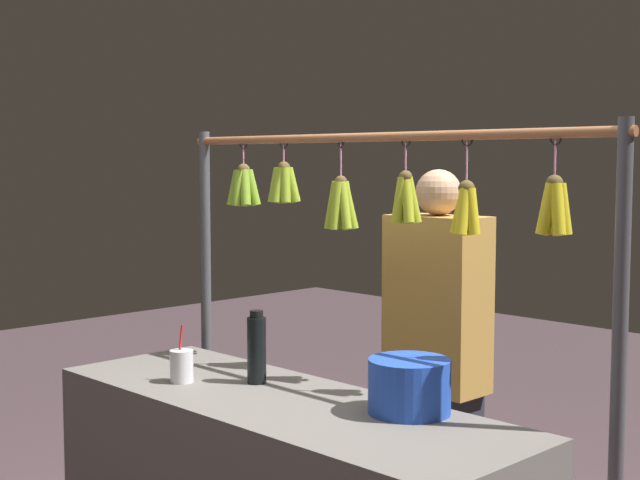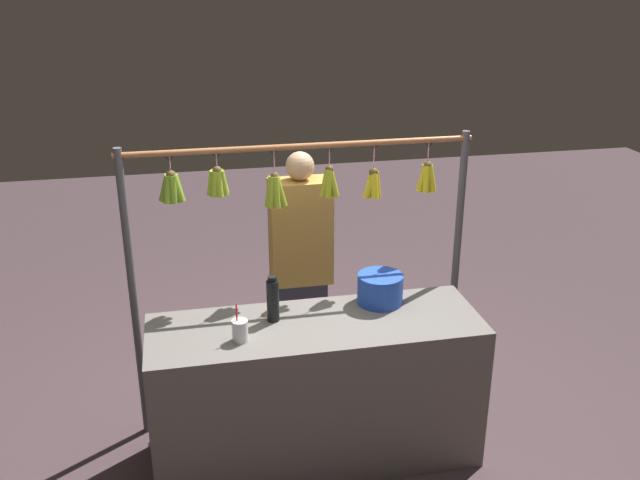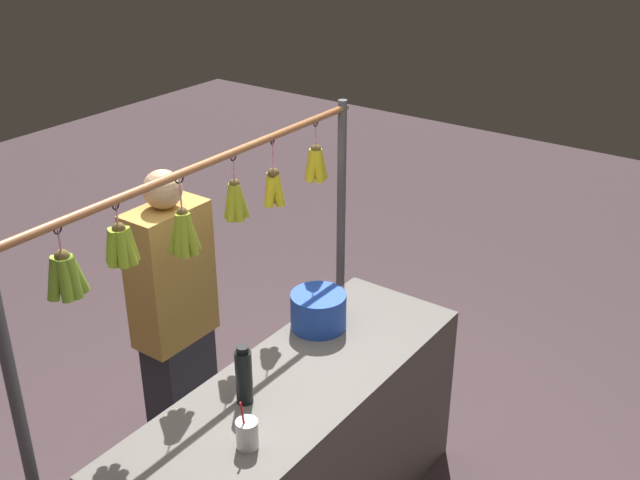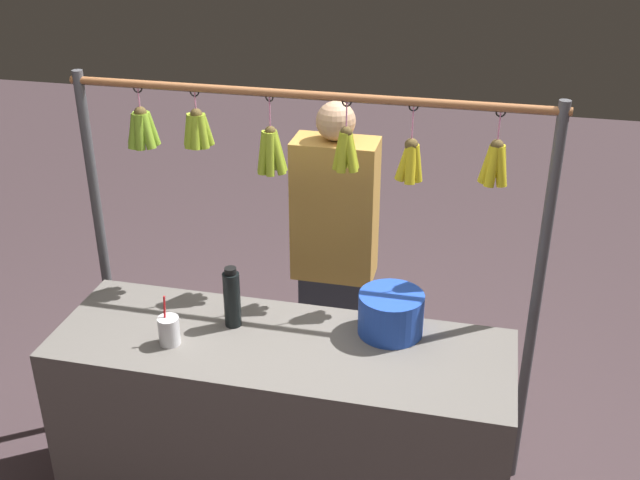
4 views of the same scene
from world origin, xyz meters
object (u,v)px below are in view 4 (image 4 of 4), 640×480
blue_bucket (391,313)px  water_bottle (232,298)px  vendor_person (334,268)px  drink_cup (169,330)px

blue_bucket → water_bottle: bearing=8.2°
water_bottle → vendor_person: (-0.27, -0.66, -0.18)m
water_bottle → drink_cup: size_ratio=1.28×
vendor_person → water_bottle: bearing=67.8°
water_bottle → blue_bucket: 0.62m
drink_cup → vendor_person: bearing=-118.9°
vendor_person → blue_bucket: bearing=121.1°
drink_cup → blue_bucket: bearing=-161.7°
water_bottle → vendor_person: vendor_person is taller
blue_bucket → vendor_person: 0.68m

